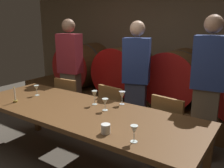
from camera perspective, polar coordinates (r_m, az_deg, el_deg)
The scene contains 19 objects.
back_wall at distance 4.75m, azimuth 11.86°, elevation 8.39°, with size 6.59×0.24×2.46m, color brown.
barrel_shelf at distance 4.49m, azimuth 8.46°, elevation -5.50°, with size 5.94×0.90×0.37m, color brown.
wine_barrel_far_left at distance 5.14m, azimuth -6.77°, elevation 4.46°, with size 0.91×0.93×0.91m.
wine_barrel_center_left at distance 4.54m, azimuth 3.11°, elevation 3.22°, with size 0.91×0.93×0.91m.
wine_barrel_center_right at distance 4.13m, azimuth 15.07°, elevation 1.60°, with size 0.91×0.93×0.91m.
dining_table at distance 2.74m, azimuth -7.61°, elevation -7.16°, with size 2.78×0.96×0.76m.
chair_left at distance 3.84m, azimuth -9.86°, elevation -4.25°, with size 0.43×0.43×0.88m.
chair_center at distance 3.36m, azimuth 0.78°, elevation -6.76°, with size 0.45×0.45×0.88m.
chair_right at distance 3.00m, azimuth 13.67°, elevation -9.86°, with size 0.45×0.45×0.88m.
guest_left at distance 4.15m, azimuth -9.88°, elevation 3.23°, with size 0.41×0.30×1.76m.
guest_center at distance 3.57m, azimuth 5.76°, elevation 1.23°, with size 0.44×0.35×1.73m.
guest_right at distance 3.14m, azimuth 21.72°, elevation -0.92°, with size 0.40×0.28×1.79m.
candle_center at distance 3.14m, azimuth -22.07°, elevation -3.05°, with size 0.05×0.05×0.21m.
wine_glass_far_left at distance 3.32m, azimuth -17.53°, elevation -0.95°, with size 0.07×0.07×0.14m.
wine_glass_left at distance 2.82m, azimuth -4.18°, elevation -2.54°, with size 0.07×0.07×0.17m.
wine_glass_center at distance 2.63m, azimuth -1.66°, elevation -4.30°, with size 0.07×0.07×0.14m.
wine_glass_right at distance 2.82m, azimuth 2.43°, elevation -2.67°, with size 0.07×0.07×0.16m.
wine_glass_far_right at distance 1.97m, azimuth 5.31°, elevation -10.90°, with size 0.06×0.06×0.14m.
cup_right at distance 2.13m, azimuth -1.51°, elevation -10.60°, with size 0.08×0.08×0.08m, color white.
Camera 1 is at (1.80, -1.64, 1.70)m, focal length 38.40 mm.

